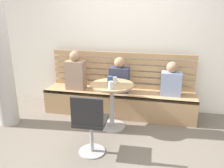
{
  "coord_description": "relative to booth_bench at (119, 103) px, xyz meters",
  "views": [
    {
      "loc": [
        0.74,
        -2.66,
        1.85
      ],
      "look_at": [
        -0.0,
        0.66,
        0.75
      ],
      "focal_mm": 37.14,
      "sensor_mm": 36.0,
      "label": 1
    }
  ],
  "objects": [
    {
      "name": "ground",
      "position": [
        0.0,
        -1.2,
        -0.22
      ],
      "size": [
        8.0,
        8.0,
        0.0
      ],
      "primitive_type": "plane",
      "color": "#70665B"
    },
    {
      "name": "back_wall",
      "position": [
        0.0,
        0.44,
        1.23
      ],
      "size": [
        5.2,
        0.1,
        2.9
      ],
      "primitive_type": "cube",
      "color": "silver",
      "rests_on": "ground"
    },
    {
      "name": "booth_bench",
      "position": [
        0.0,
        0.0,
        0.0
      ],
      "size": [
        2.7,
        0.52,
        0.44
      ],
      "color": "tan",
      "rests_on": "ground"
    },
    {
      "name": "booth_backrest",
      "position": [
        0.0,
        0.24,
        0.56
      ],
      "size": [
        2.65,
        0.04,
        0.67
      ],
      "color": "#A68157",
      "rests_on": "booth_bench"
    },
    {
      "name": "cafe_table",
      "position": [
        -0.01,
        -0.51,
        0.3
      ],
      "size": [
        0.68,
        0.68,
        0.74
      ],
      "color": "#ADADB2",
      "rests_on": "ground"
    },
    {
      "name": "white_chair",
      "position": [
        -0.12,
        -1.33,
        0.24
      ],
      "size": [
        0.41,
        0.41,
        0.85
      ],
      "color": "#ADADB2",
      "rests_on": "ground"
    },
    {
      "name": "person_adult",
      "position": [
        -0.8,
        -0.02,
        0.53
      ],
      "size": [
        0.34,
        0.22,
        0.71
      ],
      "color": "#9E7F6B",
      "rests_on": "booth_bench"
    },
    {
      "name": "person_child_left",
      "position": [
        0.01,
        -0.01,
        0.5
      ],
      "size": [
        0.34,
        0.22,
        0.63
      ],
      "color": "#333851",
      "rests_on": "booth_bench"
    },
    {
      "name": "person_child_middle",
      "position": [
        0.9,
        0.02,
        0.47
      ],
      "size": [
        0.34,
        0.22,
        0.58
      ],
      "color": "#8C9EC6",
      "rests_on": "booth_bench"
    },
    {
      "name": "cup_mug_blue",
      "position": [
        -0.07,
        -0.41,
        0.57
      ],
      "size": [
        0.08,
        0.08,
        0.09
      ],
      "primitive_type": "cylinder",
      "color": "#3D5B9E",
      "rests_on": "cafe_table"
    },
    {
      "name": "cup_glass_tall",
      "position": [
        0.03,
        -0.75,
        0.58
      ],
      "size": [
        0.07,
        0.07,
        0.12
      ],
      "primitive_type": "cylinder",
      "color": "silver",
      "rests_on": "cafe_table"
    },
    {
      "name": "cup_water_clear",
      "position": [
        0.03,
        -0.49,
        0.57
      ],
      "size": [
        0.07,
        0.07,
        0.11
      ],
      "primitive_type": "cylinder",
      "color": "white",
      "rests_on": "cafe_table"
    },
    {
      "name": "phone_on_table",
      "position": [
        -0.03,
        -0.3,
        0.52
      ],
      "size": [
        0.15,
        0.14,
        0.01
      ],
      "primitive_type": "cube",
      "rotation": [
        0.0,
        0.0,
        0.9
      ],
      "color": "black",
      "rests_on": "cafe_table"
    }
  ]
}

